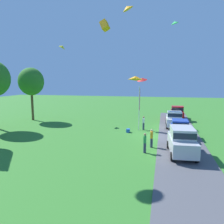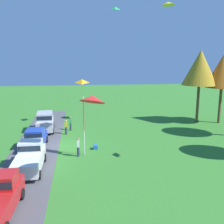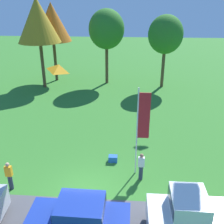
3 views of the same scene
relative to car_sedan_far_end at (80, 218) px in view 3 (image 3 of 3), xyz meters
The scene contains 12 objects.
ground_plane 2.75m from the car_sedan_far_end, 93.72° to the left, with size 120.00×120.00×0.00m, color #337528.
car_sedan_far_end is the anchor object (origin of this frame).
car_pickup_mid_row 5.23m from the car_sedan_far_end, ahead, with size 5.01×2.06×2.14m.
person_beside_suv 5.18m from the car_sedan_far_end, 147.55° to the left, with size 0.36×0.24×1.71m.
person_watching_sky 4.99m from the car_sedan_far_end, 56.28° to the left, with size 0.36×0.24×1.71m.
tree_far_right 22.78m from the car_sedan_far_end, 111.35° to the left, with size 4.63×4.63×9.77m.
tree_lone_near 25.06m from the car_sedan_far_end, 107.45° to the left, with size 4.36×4.36×9.21m.
tree_right_of_center 23.15m from the car_sedan_far_end, 92.15° to the left, with size 4.07×4.07×8.59m.
tree_left_of_center 22.83m from the car_sedan_far_end, 75.14° to the left, with size 3.82×3.82×8.06m.
flag_banner 5.92m from the car_sedan_far_end, 60.17° to the left, with size 0.71×0.08×5.40m.
cooler_box 5.96m from the car_sedan_far_end, 79.83° to the left, with size 0.56×0.40×0.40m, color blue.
kite_diamond_near_flag 7.30m from the car_sedan_far_end, 109.63° to the left, with size 1.10×0.89×0.36m, color orange.
Camera 3 is at (2.16, -10.88, 9.75)m, focal length 42.00 mm.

